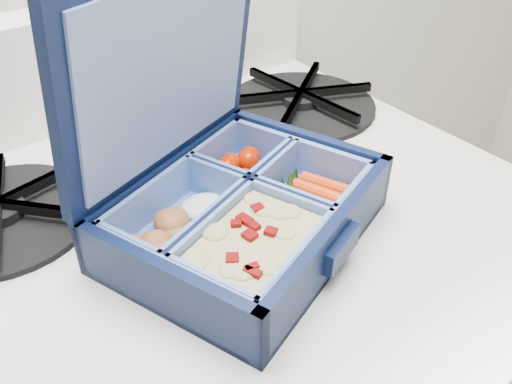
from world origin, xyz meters
TOP-DOWN VIEW (x-y plane):
  - bento_box at (0.56, 1.64)m, footprint 0.28×0.25m
  - burner_grate at (0.77, 1.80)m, footprint 0.26×0.26m
  - burner_grate_rear at (0.39, 1.80)m, footprint 0.21×0.21m
  - fork at (0.59, 1.77)m, footprint 0.14×0.12m

SIDE VIEW (x-z plane):
  - fork at x=0.59m, z-range 0.88..0.88m
  - burner_grate_rear at x=0.39m, z-range 0.88..0.90m
  - burner_grate at x=0.77m, z-range 0.88..0.90m
  - bento_box at x=0.56m, z-range 0.88..0.93m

